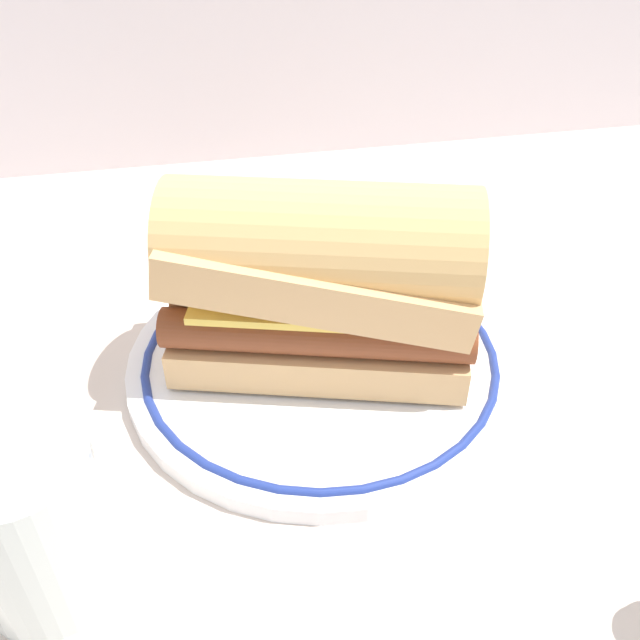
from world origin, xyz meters
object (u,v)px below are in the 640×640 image
at_px(drinking_glass, 37,531).
at_px(plate, 320,362).
at_px(sausage_sandwich, 320,279).
at_px(butter_knife, 234,223).

bearing_deg(drinking_glass, plate, 38.64).
xyz_separation_m(sausage_sandwich, drinking_glass, (-0.17, -0.13, -0.04)).
relative_size(sausage_sandwich, butter_knife, 1.41).
relative_size(drinking_glass, butter_knife, 0.61).
bearing_deg(plate, drinking_glass, -141.36).
relative_size(sausage_sandwich, drinking_glass, 2.31).
relative_size(plate, butter_knife, 1.76).
distance_m(plate, sausage_sandwich, 0.07).
bearing_deg(butter_knife, drinking_glass, -110.15).
xyz_separation_m(plate, drinking_glass, (-0.17, -0.13, 0.03)).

